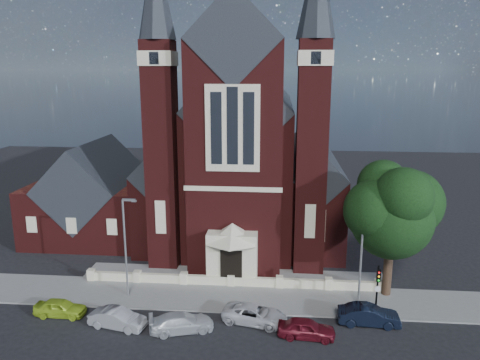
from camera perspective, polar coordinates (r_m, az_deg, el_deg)
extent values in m
plane|color=black|center=(47.71, 0.01, -8.34)|extent=(120.00, 120.00, 0.00)
cube|color=slate|center=(38.19, -1.39, -14.13)|extent=(60.00, 5.00, 0.12)
cube|color=slate|center=(41.76, -0.77, -11.62)|extent=(26.00, 3.00, 0.14)
cube|color=#C0B899|center=(39.97, -1.07, -12.82)|extent=(24.00, 0.40, 0.90)
cube|color=#451212|center=(55.34, 0.90, 2.26)|extent=(10.00, 30.00, 14.00)
cube|color=black|center=(54.44, 0.93, 9.51)|extent=(10.00, 30.20, 10.00)
cube|color=#451212|center=(56.05, -6.85, -0.83)|extent=(5.00, 26.00, 8.00)
cube|color=#451212|center=(55.02, 8.64, -1.16)|extent=(5.00, 26.00, 8.00)
cube|color=black|center=(55.21, -6.96, 3.19)|extent=(5.01, 26.20, 5.01)
cube|color=black|center=(54.17, 8.78, 2.94)|extent=(5.01, 26.20, 5.01)
cube|color=#451212|center=(39.61, -0.68, 2.24)|extent=(8.00, 3.00, 20.00)
cube|color=black|center=(38.95, -0.72, 16.84)|extent=(8.00, 3.20, 8.00)
cube|color=#C0B899|center=(37.61, -0.92, 6.28)|extent=(4.40, 0.15, 7.00)
cube|color=black|center=(37.52, -0.93, 6.57)|extent=(0.90, 0.08, 6.20)
cube|color=#C0B899|center=(39.96, -0.93, -9.36)|extent=(4.20, 2.00, 4.40)
cube|color=black|center=(39.24, -1.09, -10.75)|extent=(1.80, 0.12, 3.20)
cone|color=#C0B899|center=(39.17, -0.94, -6.39)|extent=(4.60, 4.60, 1.60)
cube|color=#451212|center=(41.70, -9.47, 2.62)|extent=(2.60, 2.60, 20.00)
cube|color=#C0B899|center=(41.01, -9.94, 14.37)|extent=(2.80, 2.80, 1.20)
cube|color=#451212|center=(40.49, 8.67, 2.34)|extent=(2.60, 2.60, 20.00)
cube|color=#C0B899|center=(39.78, 9.10, 14.44)|extent=(2.80, 2.80, 1.20)
cube|color=#451212|center=(53.22, -17.15, -3.23)|extent=(12.00, 12.00, 6.00)
cube|color=black|center=(52.48, -17.38, -0.08)|extent=(8.49, 12.20, 8.49)
cylinder|color=black|center=(39.25, 17.59, -9.97)|extent=(0.70, 0.70, 5.00)
sphere|color=black|center=(37.90, 18.01, -4.40)|extent=(6.40, 6.40, 6.40)
sphere|color=black|center=(36.33, 19.26, -1.96)|extent=(4.40, 4.40, 4.40)
cylinder|color=gray|center=(37.76, -13.80, -8.21)|extent=(0.16, 0.16, 8.00)
cube|color=gray|center=(36.35, -13.40, -2.37)|extent=(1.00, 0.15, 0.18)
cube|color=gray|center=(36.25, -12.79, -2.52)|extent=(0.35, 0.22, 0.12)
cylinder|color=gray|center=(36.39, 14.54, -9.09)|extent=(0.16, 0.16, 8.00)
cube|color=gray|center=(35.18, 15.72, -3.04)|extent=(1.00, 0.15, 0.18)
cube|color=gray|center=(35.28, 16.35, -3.17)|extent=(0.35, 0.22, 0.12)
cylinder|color=black|center=(36.03, 16.35, -12.92)|extent=(0.14, 0.14, 4.00)
cube|color=black|center=(35.36, 16.54, -11.13)|extent=(0.28, 0.22, 0.90)
sphere|color=red|center=(35.12, 16.61, -10.77)|extent=(0.14, 0.14, 0.14)
sphere|color=#CC8C0C|center=(35.24, 16.58, -11.22)|extent=(0.14, 0.14, 0.14)
sphere|color=#0C9919|center=(35.36, 16.55, -11.66)|extent=(0.14, 0.14, 0.14)
imported|color=#A1C527|center=(37.78, -21.07, -14.33)|extent=(3.76, 1.56, 1.27)
imported|color=gray|center=(35.06, -14.69, -16.04)|extent=(4.26, 2.20, 1.34)
imported|color=silver|center=(33.86, -7.14, -16.86)|extent=(4.75, 3.01, 1.28)
imported|color=silver|center=(34.59, 1.82, -16.05)|extent=(4.97, 3.10, 1.28)
imported|color=#5D101B|center=(33.22, 8.09, -17.49)|extent=(3.97, 1.83, 1.32)
imported|color=black|center=(35.50, 15.43, -15.62)|extent=(4.36, 1.67, 1.42)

